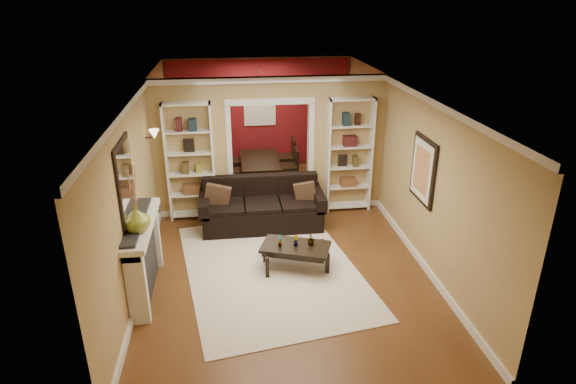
{
  "coord_description": "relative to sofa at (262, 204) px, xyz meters",
  "views": [
    {
      "loc": [
        -0.82,
        -7.8,
        4.16
      ],
      "look_at": [
        0.09,
        -0.8,
        1.21
      ],
      "focal_mm": 30.0,
      "sensor_mm": 36.0,
      "label": 1
    }
  ],
  "objects": [
    {
      "name": "framed_art",
      "position": [
        2.45,
        -1.45,
        1.1
      ],
      "size": [
        0.04,
        0.85,
        1.05
      ],
      "primitive_type": "cube",
      "color": "black",
      "rests_on": "wall_right"
    },
    {
      "name": "dining_chair_ne",
      "position": [
        0.71,
        2.03,
        -0.01
      ],
      "size": [
        0.47,
        0.47,
        0.89
      ],
      "primitive_type": "cube",
      "rotation": [
        0.0,
        0.0,
        -1.63
      ],
      "color": "black",
      "rests_on": "floor"
    },
    {
      "name": "dining_chair_nw",
      "position": [
        -0.39,
        2.03,
        -0.05
      ],
      "size": [
        0.45,
        0.45,
        0.8
      ],
      "primitive_type": "cube",
      "rotation": [
        0.0,
        0.0,
        1.72
      ],
      "color": "black",
      "rests_on": "floor"
    },
    {
      "name": "dining_table",
      "position": [
        0.16,
        2.33,
        -0.17
      ],
      "size": [
        1.59,
        0.89,
        0.56
      ],
      "primitive_type": "imported",
      "rotation": [
        0.0,
        0.0,
        1.57
      ],
      "color": "black",
      "rests_on": "floor"
    },
    {
      "name": "pillow_left",
      "position": [
        -0.82,
        -0.02,
        0.22
      ],
      "size": [
        0.47,
        0.18,
        0.46
      ],
      "primitive_type": "cube",
      "rotation": [
        0.0,
        0.0,
        -0.11
      ],
      "color": "brown",
      "rests_on": "sofa"
    },
    {
      "name": "wall_right",
      "position": [
        2.49,
        -0.45,
        0.9
      ],
      "size": [
        0.0,
        8.0,
        8.0
      ],
      "primitive_type": "plane",
      "rotation": [
        1.57,
        0.0,
        -1.57
      ],
      "color": "tan",
      "rests_on": "ground"
    },
    {
      "name": "wall_left",
      "position": [
        -2.01,
        -0.45,
        0.9
      ],
      "size": [
        0.0,
        8.0,
        8.0
      ],
      "primitive_type": "plane",
      "rotation": [
        1.57,
        0.0,
        1.57
      ],
      "color": "tan",
      "rests_on": "ground"
    },
    {
      "name": "mirror",
      "position": [
        -1.99,
        -1.95,
        1.35
      ],
      "size": [
        0.03,
        0.95,
        1.1
      ],
      "primitive_type": "cube",
      "color": "silver",
      "rests_on": "wall_left"
    },
    {
      "name": "dining_window",
      "position": [
        0.24,
        3.48,
        1.1
      ],
      "size": [
        0.78,
        0.03,
        0.98
      ],
      "primitive_type": "cube",
      "color": "#8CA5CC",
      "rests_on": "wall_back"
    },
    {
      "name": "plant_left",
      "position": [
        0.16,
        -1.57,
        0.06
      ],
      "size": [
        0.12,
        0.14,
        0.21
      ],
      "primitive_type": "imported",
      "rotation": [
        0.0,
        0.0,
        1.03
      ],
      "color": "#336626",
      "rests_on": "coffee_table"
    },
    {
      "name": "coffee_table",
      "position": [
        0.41,
        -1.57,
        -0.25
      ],
      "size": [
        1.21,
        0.92,
        0.41
      ],
      "primitive_type": "cube",
      "rotation": [
        0.0,
        0.0,
        -0.35
      ],
      "color": "black",
      "rests_on": "floor"
    },
    {
      "name": "area_rug",
      "position": [
        0.02,
        -1.55,
        -0.45
      ],
      "size": [
        3.19,
        4.06,
        0.01
      ],
      "primitive_type": "cube",
      "rotation": [
        0.0,
        0.0,
        0.16
      ],
      "color": "silver",
      "rests_on": "floor"
    },
    {
      "name": "sofa",
      "position": [
        0.0,
        0.0,
        0.0
      ],
      "size": [
        2.32,
        1.0,
        0.91
      ],
      "primitive_type": "cube",
      "color": "black",
      "rests_on": "floor"
    },
    {
      "name": "wall_back",
      "position": [
        0.24,
        3.55,
        0.9
      ],
      "size": [
        8.0,
        0.0,
        8.0
      ],
      "primitive_type": "plane",
      "rotation": [
        1.57,
        0.0,
        0.0
      ],
      "color": "tan",
      "rests_on": "ground"
    },
    {
      "name": "dining_chair_sw",
      "position": [
        -0.39,
        2.63,
        -0.03
      ],
      "size": [
        0.48,
        0.48,
        0.86
      ],
      "primitive_type": "cube",
      "rotation": [
        0.0,
        0.0,
        1.72
      ],
      "color": "black",
      "rests_on": "floor"
    },
    {
      "name": "ceiling",
      "position": [
        0.24,
        -0.45,
        2.25
      ],
      "size": [
        8.0,
        8.0,
        0.0
      ],
      "primitive_type": "plane",
      "rotation": [
        3.14,
        0.0,
        0.0
      ],
      "color": "white",
      "rests_on": "ground"
    },
    {
      "name": "dining_chair_se",
      "position": [
        0.71,
        2.63,
        0.02
      ],
      "size": [
        0.58,
        0.58,
        0.95
      ],
      "primitive_type": "cube",
      "rotation": [
        0.0,
        0.0,
        -1.29
      ],
      "color": "black",
      "rests_on": "floor"
    },
    {
      "name": "fireplace",
      "position": [
        -1.85,
        -1.95,
        0.13
      ],
      "size": [
        0.32,
        1.7,
        1.16
      ],
      "primitive_type": "cube",
      "color": "white",
      "rests_on": "floor"
    },
    {
      "name": "floor",
      "position": [
        0.24,
        -0.45,
        -0.45
      ],
      "size": [
        8.0,
        8.0,
        0.0
      ],
      "primitive_type": "plane",
      "color": "brown",
      "rests_on": "ground"
    },
    {
      "name": "pillow_right",
      "position": [
        0.82,
        -0.02,
        0.19
      ],
      "size": [
        0.41,
        0.19,
        0.39
      ],
      "primitive_type": "cube",
      "rotation": [
        0.0,
        0.0,
        -0.22
      ],
      "color": "brown",
      "rests_on": "sofa"
    },
    {
      "name": "bookshelf_left",
      "position": [
        -1.31,
        0.58,
        0.7
      ],
      "size": [
        0.9,
        0.3,
        2.3
      ],
      "primitive_type": "cube",
      "color": "white",
      "rests_on": "floor"
    },
    {
      "name": "bookshelf_right",
      "position": [
        1.79,
        0.58,
        0.7
      ],
      "size": [
        0.9,
        0.3,
        2.3
      ],
      "primitive_type": "cube",
      "color": "white",
      "rests_on": "floor"
    },
    {
      "name": "plant_right",
      "position": [
        0.66,
        -1.57,
        0.06
      ],
      "size": [
        0.16,
        0.16,
        0.21
      ],
      "primitive_type": "imported",
      "rotation": [
        0.0,
        0.0,
        4.15
      ],
      "color": "#336626",
      "rests_on": "coffee_table"
    },
    {
      "name": "vase",
      "position": [
        -1.85,
        -2.24,
        0.89
      ],
      "size": [
        0.44,
        0.44,
        0.38
      ],
      "primitive_type": "imported",
      "rotation": [
        0.0,
        0.0,
        -0.25
      ],
      "color": "olive",
      "rests_on": "fireplace"
    },
    {
      "name": "plant_center",
      "position": [
        0.41,
        -1.57,
        0.04
      ],
      "size": [
        0.09,
        0.11,
        0.18
      ],
      "primitive_type": "imported",
      "rotation": [
        0.0,
        0.0,
        1.72
      ],
      "color": "#336626",
      "rests_on": "coffee_table"
    },
    {
      "name": "partition_wall",
      "position": [
        0.24,
        0.75,
        0.9
      ],
      "size": [
        4.5,
        0.15,
        2.7
      ],
      "primitive_type": "cube",
      "color": "tan",
      "rests_on": "floor"
    },
    {
      "name": "chandelier",
      "position": [
        0.24,
        2.25,
        1.57
      ],
      "size": [
        0.5,
        0.5,
        0.3
      ],
      "primitive_type": "cube",
      "color": "#321D16",
      "rests_on": "ceiling"
    },
    {
      "name": "red_back_panel",
      "position": [
        0.24,
        3.52,
        0.87
      ],
      "size": [
        4.44,
        0.04,
        2.64
      ],
      "primitive_type": "cube",
      "color": "maroon",
      "rests_on": "floor"
    },
    {
      "name": "wall_sconce",
      "position": [
        -1.91,
        0.1,
        1.38
      ],
      "size": [
        0.18,
        0.18,
        0.22
      ],
      "primitive_type": "cube",
      "color": "#FFE0A5",
      "rests_on": "wall_left"
    },
    {
      "name": "wall_front",
      "position": [
        0.24,
        -4.45,
        0.9
      ],
      "size": [
        8.0,
        0.0,
        8.0
      ],
      "primitive_type": "plane",
      "rotation": [
        -1.57,
        0.0,
        0.0
      ],
      "color": "tan",
      "rests_on": "ground"
    }
  ]
}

